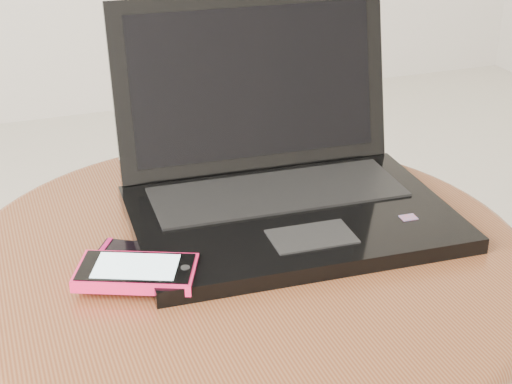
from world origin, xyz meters
name	(u,v)px	position (x,y,z in m)	size (l,w,h in m)	color
table	(245,326)	(0.11, -0.03, 0.42)	(0.67, 0.67, 0.53)	#572B1D
laptop	(279,176)	(0.18, 0.05, 0.58)	(0.40, 0.34, 0.25)	black
phone_black	(143,258)	(-0.01, -0.02, 0.54)	(0.12, 0.10, 0.01)	black
phone_pink	(137,272)	(-0.03, -0.07, 0.55)	(0.14, 0.11, 0.02)	#F31B57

